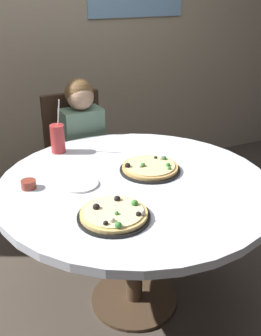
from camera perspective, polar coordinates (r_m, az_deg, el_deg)
The scene contains 10 objects.
ground_plane at distance 2.40m, azimuth 0.52°, elevation -18.07°, with size 8.00×8.00×0.00m, color #4C4238.
wall_with_window at distance 3.37m, azimuth -12.60°, elevation 21.40°, with size 5.20×0.14×2.90m.
dining_table at distance 2.00m, azimuth 0.60°, elevation -4.08°, with size 1.33×1.33×0.75m.
chair_wooden at distance 2.83m, azimuth -7.42°, elevation 1.80°, with size 0.42×0.42×0.95m.
diner_child at distance 2.69m, azimuth -5.97°, elevation -0.46°, with size 0.27×0.42×1.08m.
pizza_veggie at distance 2.06m, azimuth 2.77°, elevation 0.03°, with size 0.31×0.31×0.05m.
pizza_cheese at distance 1.66m, azimuth -2.34°, elevation -6.57°, with size 0.30×0.30×0.05m.
soda_cup at distance 2.30m, azimuth -10.23°, elevation 4.12°, with size 0.08×0.08×0.31m.
sauce_bowl at distance 1.95m, azimuth -14.19°, elevation -2.25°, with size 0.07×0.07×0.04m, color brown.
plate_small at distance 1.94m, azimuth -7.20°, elevation -2.25°, with size 0.18×0.18×0.01m, color white.
Camera 1 is at (-0.75, -1.58, 1.64)m, focal length 43.19 mm.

